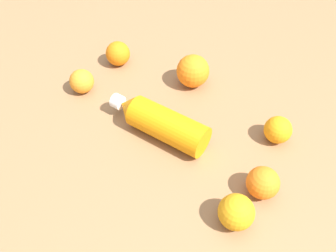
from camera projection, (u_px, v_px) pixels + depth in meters
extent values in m
plane|color=olive|center=(165.00, 131.00, 0.81)|extent=(2.40, 2.40, 0.00)
cylinder|color=orange|center=(168.00, 126.00, 0.78)|extent=(0.19, 0.14, 0.07)
cone|color=orange|center=(128.00, 107.00, 0.82)|extent=(0.06, 0.08, 0.07)
cylinder|color=white|center=(118.00, 102.00, 0.83)|extent=(0.03, 0.04, 0.03)
sphere|color=orange|center=(263.00, 183.00, 0.68)|extent=(0.06, 0.06, 0.06)
sphere|color=orange|center=(118.00, 54.00, 0.96)|extent=(0.07, 0.07, 0.07)
sphere|color=orange|center=(82.00, 81.00, 0.89)|extent=(0.06, 0.06, 0.06)
sphere|color=orange|center=(236.00, 212.00, 0.64)|extent=(0.07, 0.07, 0.07)
sphere|color=orange|center=(193.00, 71.00, 0.89)|extent=(0.08, 0.08, 0.08)
sphere|color=orange|center=(278.00, 130.00, 0.77)|extent=(0.06, 0.06, 0.06)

